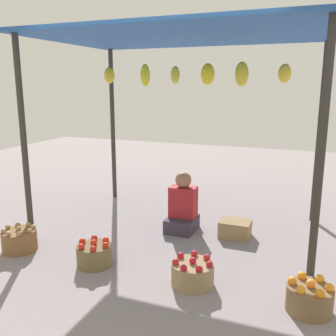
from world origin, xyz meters
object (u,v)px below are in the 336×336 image
Objects in this scene: vendor_person at (183,208)px; basket_potatoes at (19,240)px; basket_red_tomatoes at (94,254)px; basket_red_apples at (193,273)px; basket_oranges at (309,298)px; wooden_crate_near_vendor at (235,229)px.

vendor_person reaches higher than basket_potatoes.
basket_red_apples is at bearing 0.10° from basket_red_tomatoes.
basket_potatoes reaches higher than basket_red_apples.
basket_red_tomatoes is at bearing 178.47° from basket_oranges.
basket_red_apples is (2.09, 0.01, -0.01)m from basket_potatoes.
basket_oranges is 1.02× the size of wooden_crate_near_vendor.
vendor_person is 2.00× the size of basket_potatoes.
basket_potatoes reaches higher than wooden_crate_near_vendor.
basket_red_tomatoes is (-0.55, -1.27, -0.18)m from vendor_person.
basket_red_tomatoes is 2.14m from basket_oranges.
basket_red_tomatoes is at bearing -179.90° from basket_red_apples.
basket_red_apples reaches higher than wooden_crate_near_vendor.
basket_potatoes is 1.00m from basket_red_tomatoes.
basket_red_apples is (0.55, -1.27, -0.18)m from vendor_person.
basket_red_apples is at bearing -66.74° from vendor_person.
basket_red_tomatoes is 0.96× the size of basket_oranges.
vendor_person is 2.03× the size of basket_oranges.
basket_oranges is (1.59, -1.33, -0.18)m from vendor_person.
basket_potatoes reaches higher than basket_oranges.
basket_oranges is (1.05, -0.06, 0.01)m from basket_red_apples.
vendor_person reaches higher than basket_red_apples.
basket_potatoes is 0.95× the size of basket_red_apples.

